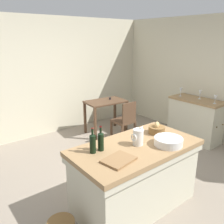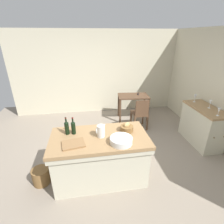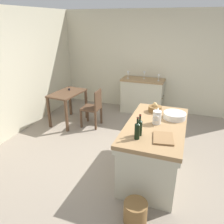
{
  "view_description": "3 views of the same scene",
  "coord_description": "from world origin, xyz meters",
  "px_view_note": "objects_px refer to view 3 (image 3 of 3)",
  "views": [
    {
      "loc": [
        -2.13,
        -2.41,
        2.15
      ],
      "look_at": [
        0.2,
        0.52,
        0.96
      ],
      "focal_mm": 37.85,
      "sensor_mm": 36.0,
      "label": 1
    },
    {
      "loc": [
        -0.42,
        -2.93,
        2.41
      ],
      "look_at": [
        0.13,
        0.5,
        0.85
      ],
      "focal_mm": 27.3,
      "sensor_mm": 36.0,
      "label": 2
    },
    {
      "loc": [
        -3.3,
        -0.9,
        2.34
      ],
      "look_at": [
        0.06,
        0.3,
        0.84
      ],
      "focal_mm": 35.37,
      "sensor_mm": 36.0,
      "label": 3
    }
  ],
  "objects_px": {
    "pitcher": "(157,117)",
    "cutting_board": "(163,138)",
    "island_table": "(154,147)",
    "wicker_hamper": "(135,212)",
    "side_cabinet": "(142,96)",
    "wine_glass_middle": "(128,73)",
    "wine_bottle_dark": "(140,127)",
    "wine_glass_far_left": "(159,76)",
    "wash_bowl": "(175,116)",
    "wine_glass_left": "(144,74)",
    "bread_basket": "(155,108)",
    "wooden_chair": "(93,107)",
    "wine_bottle_amber": "(137,130)",
    "writing_desk": "(68,97)"
  },
  "relations": [
    {
      "from": "wicker_hamper",
      "to": "pitcher",
      "type": "bearing_deg",
      "value": -1.43
    },
    {
      "from": "side_cabinet",
      "to": "wine_bottle_amber",
      "type": "height_order",
      "value": "wine_bottle_amber"
    },
    {
      "from": "writing_desk",
      "to": "wine_glass_far_left",
      "type": "relative_size",
      "value": 5.72
    },
    {
      "from": "island_table",
      "to": "wine_glass_middle",
      "type": "relative_size",
      "value": 8.8
    },
    {
      "from": "pitcher",
      "to": "wine_glass_middle",
      "type": "height_order",
      "value": "pitcher"
    },
    {
      "from": "wine_glass_left",
      "to": "wash_bowl",
      "type": "bearing_deg",
      "value": -156.47
    },
    {
      "from": "wash_bowl",
      "to": "wine_glass_far_left",
      "type": "bearing_deg",
      "value": 15.3
    },
    {
      "from": "wine_glass_left",
      "to": "wine_glass_middle",
      "type": "bearing_deg",
      "value": 104.2
    },
    {
      "from": "wooden_chair",
      "to": "wine_glass_left",
      "type": "distance_m",
      "value": 1.67
    },
    {
      "from": "wicker_hamper",
      "to": "wine_bottle_amber",
      "type": "bearing_deg",
      "value": 15.32
    },
    {
      "from": "island_table",
      "to": "cutting_board",
      "type": "relative_size",
      "value": 4.78
    },
    {
      "from": "wine_bottle_dark",
      "to": "side_cabinet",
      "type": "bearing_deg",
      "value": 11.39
    },
    {
      "from": "wooden_chair",
      "to": "bread_basket",
      "type": "relative_size",
      "value": 3.93
    },
    {
      "from": "cutting_board",
      "to": "wine_bottle_amber",
      "type": "distance_m",
      "value": 0.37
    },
    {
      "from": "writing_desk",
      "to": "wine_bottle_dark",
      "type": "relative_size",
      "value": 3.11
    },
    {
      "from": "bread_basket",
      "to": "wine_bottle_dark",
      "type": "bearing_deg",
      "value": 176.27
    },
    {
      "from": "wash_bowl",
      "to": "wicker_hamper",
      "type": "bearing_deg",
      "value": 169.03
    },
    {
      "from": "pitcher",
      "to": "wicker_hamper",
      "type": "bearing_deg",
      "value": 178.57
    },
    {
      "from": "side_cabinet",
      "to": "wine_glass_middle",
      "type": "distance_m",
      "value": 0.7
    },
    {
      "from": "island_table",
      "to": "wine_glass_far_left",
      "type": "relative_size",
      "value": 9.82
    },
    {
      "from": "wash_bowl",
      "to": "cutting_board",
      "type": "distance_m",
      "value": 0.74
    },
    {
      "from": "island_table",
      "to": "side_cabinet",
      "type": "xyz_separation_m",
      "value": [
        2.5,
        0.75,
        -0.01
      ]
    },
    {
      "from": "wine_bottle_dark",
      "to": "wine_glass_left",
      "type": "distance_m",
      "value": 3.03
    },
    {
      "from": "wash_bowl",
      "to": "wine_glass_middle",
      "type": "relative_size",
      "value": 1.91
    },
    {
      "from": "side_cabinet",
      "to": "wine_bottle_dark",
      "type": "relative_size",
      "value": 3.66
    },
    {
      "from": "island_table",
      "to": "wicker_hamper",
      "type": "distance_m",
      "value": 1.1
    },
    {
      "from": "cutting_board",
      "to": "wine_glass_left",
      "type": "bearing_deg",
      "value": 16.8
    },
    {
      "from": "side_cabinet",
      "to": "wine_bottle_amber",
      "type": "distance_m",
      "value": 3.14
    },
    {
      "from": "pitcher",
      "to": "cutting_board",
      "type": "distance_m",
      "value": 0.48
    },
    {
      "from": "wicker_hamper",
      "to": "wash_bowl",
      "type": "bearing_deg",
      "value": -10.97
    },
    {
      "from": "wine_bottle_dark",
      "to": "wine_glass_left",
      "type": "relative_size",
      "value": 1.61
    },
    {
      "from": "wine_glass_far_left",
      "to": "writing_desk",
      "type": "bearing_deg",
      "value": 122.67
    },
    {
      "from": "wine_bottle_amber",
      "to": "wine_bottle_dark",
      "type": "bearing_deg",
      "value": -3.56
    },
    {
      "from": "wine_bottle_dark",
      "to": "wine_glass_far_left",
      "type": "distance_m",
      "value": 2.89
    },
    {
      "from": "wash_bowl",
      "to": "wine_bottle_dark",
      "type": "distance_m",
      "value": 0.84
    },
    {
      "from": "wooden_chair",
      "to": "writing_desk",
      "type": "bearing_deg",
      "value": 92.04
    },
    {
      "from": "bread_basket",
      "to": "wine_glass_middle",
      "type": "distance_m",
      "value": 2.23
    },
    {
      "from": "pitcher",
      "to": "wash_bowl",
      "type": "bearing_deg",
      "value": -39.39
    },
    {
      "from": "side_cabinet",
      "to": "wine_glass_left",
      "type": "bearing_deg",
      "value": -15.16
    },
    {
      "from": "wash_bowl",
      "to": "bread_basket",
      "type": "distance_m",
      "value": 0.38
    },
    {
      "from": "wooden_chair",
      "to": "wash_bowl",
      "type": "height_order",
      "value": "wash_bowl"
    },
    {
      "from": "wash_bowl",
      "to": "wicker_hamper",
      "type": "relative_size",
      "value": 1.2
    },
    {
      "from": "wine_glass_middle",
      "to": "writing_desk",
      "type": "bearing_deg",
      "value": 137.49
    },
    {
      "from": "island_table",
      "to": "wine_bottle_amber",
      "type": "xyz_separation_m",
      "value": [
        -0.53,
        0.17,
        0.53
      ]
    },
    {
      "from": "wicker_hamper",
      "to": "island_table",
      "type": "bearing_deg",
      "value": -1.46
    },
    {
      "from": "wine_glass_far_left",
      "to": "wash_bowl",
      "type": "bearing_deg",
      "value": -164.7
    },
    {
      "from": "wash_bowl",
      "to": "pitcher",
      "type": "bearing_deg",
      "value": 140.61
    },
    {
      "from": "wine_glass_far_left",
      "to": "wine_glass_left",
      "type": "distance_m",
      "value": 0.4
    },
    {
      "from": "wooden_chair",
      "to": "cutting_board",
      "type": "distance_m",
      "value": 2.47
    },
    {
      "from": "wine_bottle_dark",
      "to": "wine_bottle_amber",
      "type": "height_order",
      "value": "wine_bottle_amber"
    }
  ]
}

